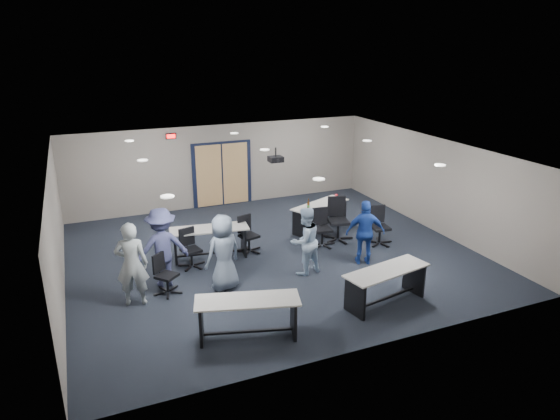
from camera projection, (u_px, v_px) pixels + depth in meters
name	position (u px, v px, depth m)	size (l,w,h in m)	color
floor	(273.00, 254.00, 12.95)	(10.00, 10.00, 0.00)	black
back_wall	(222.00, 165.00, 16.44)	(10.00, 0.04, 2.70)	gray
front_wall	(369.00, 281.00, 8.59)	(10.00, 0.04, 2.70)	gray
left_wall	(56.00, 234.00, 10.69)	(0.04, 9.00, 2.70)	gray
right_wall	(433.00, 184.00, 14.34)	(0.04, 9.00, 2.70)	gray
ceiling	(272.00, 152.00, 12.07)	(10.00, 9.00, 0.04)	white
double_door	(222.00, 175.00, 16.50)	(2.00, 0.07, 2.20)	black
exit_sign	(171.00, 136.00, 15.45)	(0.32, 0.07, 0.18)	black
ceiling_projector	(276.00, 159.00, 12.71)	(0.35, 0.32, 0.37)	black
ceiling_can_lights	(268.00, 152.00, 12.30)	(6.24, 5.74, 0.02)	white
table_front_left	(248.00, 311.00, 9.22)	(2.03, 1.15, 0.78)	#BCB8B1
table_front_right	(386.00, 280.00, 10.40)	(2.01, 0.99, 0.78)	#BCB8B1
table_back_left	(210.00, 237.00, 12.62)	(2.03, 0.92, 0.80)	#BCB8B1
table_back_right	(320.00, 212.00, 14.50)	(2.01, 1.35, 1.07)	#BCB8B1
chair_back_a	(191.00, 249.00, 12.10)	(0.61, 0.61, 0.96)	black
chair_back_b	(249.00, 235.00, 12.96)	(0.61, 0.61, 0.97)	black
chair_back_c	(323.00, 228.00, 13.34)	(0.65, 0.65, 1.03)	black
chair_back_d	(338.00, 220.00, 13.69)	(0.76, 0.76, 1.20)	black
chair_loose_left	(167.00, 274.00, 10.84)	(0.58, 0.58, 0.92)	black
chair_loose_right	(380.00, 226.00, 13.45)	(0.66, 0.66, 1.04)	black
person_gray	(132.00, 264.00, 10.25)	(0.67, 0.44, 1.83)	#97A2A5
person_plaid	(223.00, 253.00, 10.93)	(0.85, 0.55, 1.73)	slate
person_lightblue	(305.00, 241.00, 11.68)	(0.80, 0.62, 1.64)	#B1CDEA
person_navy	(365.00, 233.00, 12.21)	(0.95, 0.40, 1.63)	#1B3A95
person_back	(162.00, 247.00, 11.08)	(1.18, 0.68, 1.83)	#434779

